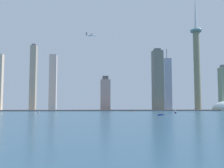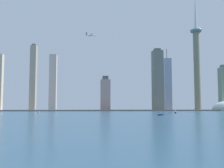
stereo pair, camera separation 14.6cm
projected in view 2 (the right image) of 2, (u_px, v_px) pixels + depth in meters
name	position (u px, v px, depth m)	size (l,w,h in m)	color
waterfront_pier	(119.00, 110.00, 696.77)	(837.85, 73.59, 3.18)	slate
observation_tower	(197.00, 59.00, 743.09)	(32.50, 32.50, 339.05)	#77775C
skyscraper_0	(167.00, 84.00, 768.04)	(19.49, 27.13, 178.45)	#8E9CB9
skyscraper_1	(105.00, 94.00, 715.87)	(25.81, 20.84, 93.53)	#AA8E87
skyscraper_2	(33.00, 78.00, 718.07)	(15.66, 24.07, 180.35)	#A49885
skyscraper_4	(224.00, 88.00, 760.60)	(26.63, 22.72, 130.53)	gray
skyscraper_5	(53.00, 82.00, 761.07)	(19.98, 25.29, 159.85)	beige
skyscraper_6	(158.00, 80.00, 726.49)	(27.70, 25.68, 169.96)	slate
boat_0	(160.00, 114.00, 317.84)	(6.43, 2.63, 3.99)	navy
boat_1	(39.00, 112.00, 457.69)	(5.14, 6.06, 3.49)	beige
boat_3	(175.00, 112.00, 435.30)	(5.26, 7.33, 7.81)	#22133A
channel_buoy_0	(134.00, 111.00, 568.11)	(1.99, 1.99, 2.37)	#E54C19
airplane	(91.00, 35.00, 613.38)	(26.10, 24.26, 7.45)	#ACB7C1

